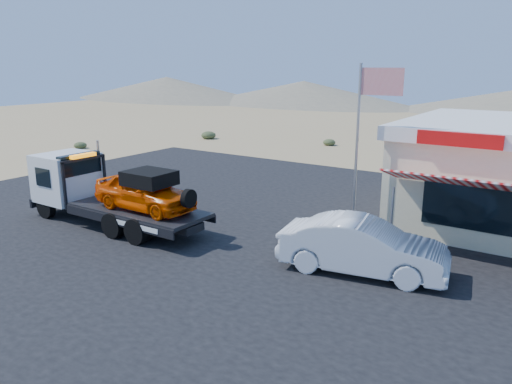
% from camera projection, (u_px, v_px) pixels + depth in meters
% --- Properties ---
extents(ground, '(120.00, 120.00, 0.00)m').
position_uv_depth(ground, '(172.00, 243.00, 17.16)').
color(ground, '#A0885B').
rests_on(ground, ground).
extents(asphalt_lot, '(32.00, 24.00, 0.02)m').
position_uv_depth(asphalt_lot, '(268.00, 230.00, 18.48)').
color(asphalt_lot, black).
rests_on(asphalt_lot, ground).
extents(tow_truck, '(7.76, 2.30, 2.59)m').
position_uv_depth(tow_truck, '(111.00, 190.00, 18.75)').
color(tow_truck, black).
rests_on(tow_truck, asphalt_lot).
extents(white_sedan, '(5.09, 2.55, 1.60)m').
position_uv_depth(white_sedan, '(363.00, 246.00, 14.55)').
color(white_sedan, silver).
rests_on(white_sedan, asphalt_lot).
extents(flagpole, '(1.55, 0.10, 6.00)m').
position_uv_depth(flagpole, '(364.00, 130.00, 17.16)').
color(flagpole, '#99999E').
rests_on(flagpole, asphalt_lot).
extents(desert_scrub, '(24.91, 36.24, 0.67)m').
position_uv_depth(desert_scrub, '(90.00, 156.00, 31.65)').
color(desert_scrub, '#333F22').
rests_on(desert_scrub, ground).
extents(distant_hills, '(126.00, 48.00, 4.20)m').
position_uv_depth(distant_hills, '(405.00, 95.00, 66.24)').
color(distant_hills, '#726B59').
rests_on(distant_hills, ground).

